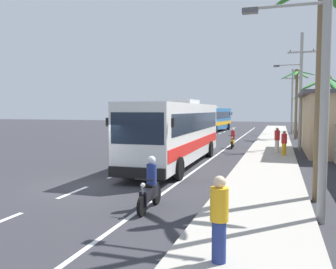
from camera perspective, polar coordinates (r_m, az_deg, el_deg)
name	(u,v)px	position (r m, az deg, el deg)	size (l,w,h in m)	color
ground_plane	(88,186)	(14.78, -12.85, -8.22)	(160.00, 160.00, 0.00)	#303035
sidewalk_kerb	(269,159)	(22.63, 16.12, -3.83)	(3.20, 90.00, 0.14)	#A8A399
lane_markings	(208,149)	(27.75, 6.50, -2.40)	(3.44, 71.00, 0.01)	white
boundary_wall	(328,138)	(26.69, 24.59, -0.57)	(0.24, 60.00, 2.26)	#9E998E
coach_bus_foreground	(177,130)	(19.84, 1.55, 0.66)	(3.01, 12.40, 3.72)	silver
coach_bus_far_lane	(213,118)	(50.12, 7.41, 2.61)	(3.60, 12.26, 3.57)	#2366A8
motorcycle_beside_bus	(150,188)	(11.08, -2.91, -8.70)	(0.56, 1.96, 1.67)	black
motorcycle_trailing	(233,140)	(28.87, 10.48, -0.86)	(0.56, 1.96, 1.65)	black
pedestrian_near_kerb	(277,140)	(25.44, 17.34, -0.79)	(0.36, 0.36, 1.73)	beige
pedestrian_midwalk	(284,142)	(24.10, 18.39, -1.24)	(0.36, 0.36, 1.60)	gold
pedestrian_far_walk	(219,217)	(7.05, 8.33, -13.17)	(0.36, 0.36, 1.71)	navy
utility_pole_nearest	(323,60)	(10.42, 23.87, 11.01)	(3.41, 0.24, 8.33)	#9E9E99
utility_pole_mid	(300,88)	(28.82, 20.68, 7.04)	(3.06, 0.24, 8.93)	#9E9E99
utility_pole_far	(292,100)	(47.23, 19.55, 5.25)	(1.85, 0.24, 8.21)	#9E9E99
palm_nearest	(303,101)	(51.93, 21.08, 5.08)	(3.42, 3.43, 5.55)	brown
palm_second	(297,88)	(39.20, 20.25, 7.16)	(3.53, 3.58, 7.37)	brown
palm_third	(322,47)	(13.01, 23.73, 12.94)	(3.47, 3.43, 7.67)	brown
palm_fourth	(327,100)	(26.50, 24.42, 5.19)	(3.82, 3.80, 5.56)	brown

